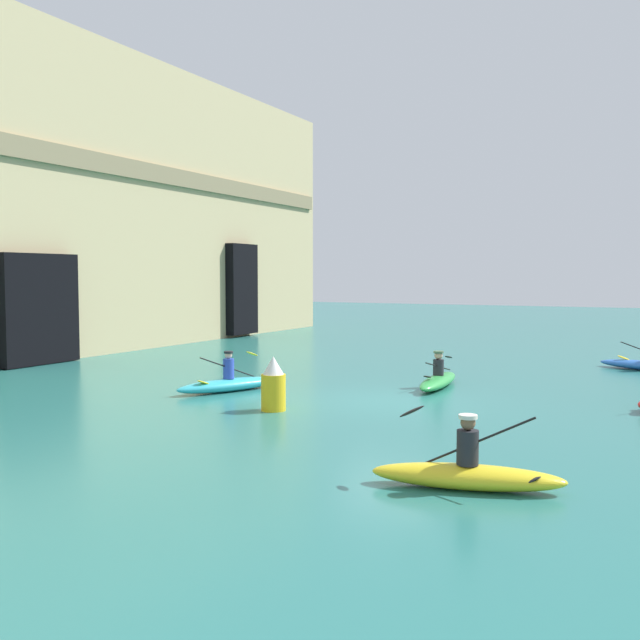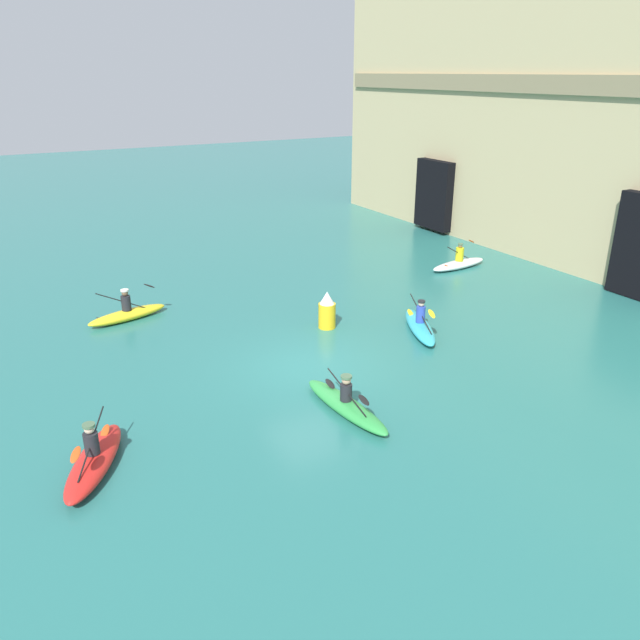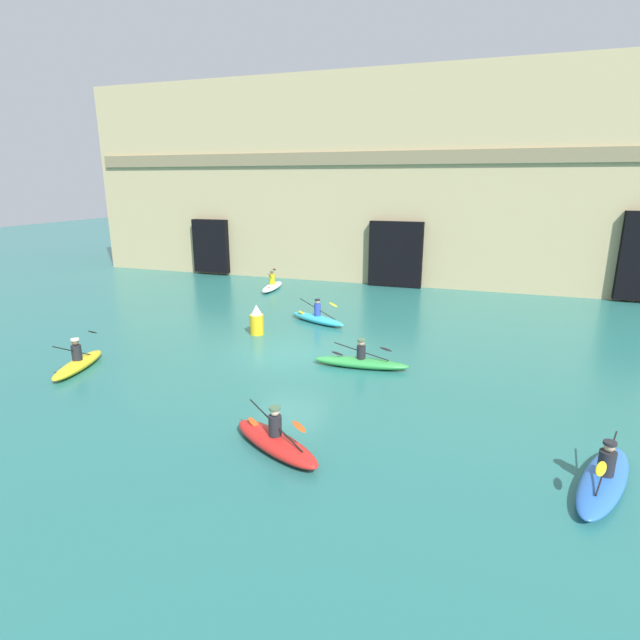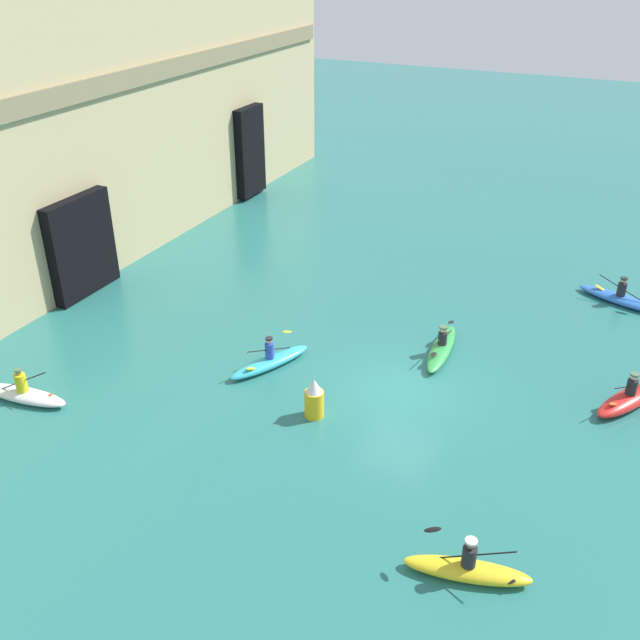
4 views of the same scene
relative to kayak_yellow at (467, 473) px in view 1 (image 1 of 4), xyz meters
The scene contains 5 objects.
ground_plane 7.55m from the kayak_yellow, 30.74° to the left, with size 120.00×120.00×0.00m, color #28706B.
kayak_yellow is the anchor object (origin of this frame).
kayak_green 9.89m from the kayak_yellow, 20.08° to the left, with size 3.41×0.93×1.05m.
kayak_cyan 10.27m from the kayak_yellow, 54.71° to the left, with size 3.20×1.97×1.13m.
marker_buoy 7.11m from the kayak_yellow, 55.08° to the left, with size 0.59×0.59×1.30m.
Camera 1 is at (-16.95, -6.68, 3.23)m, focal length 40.00 mm.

